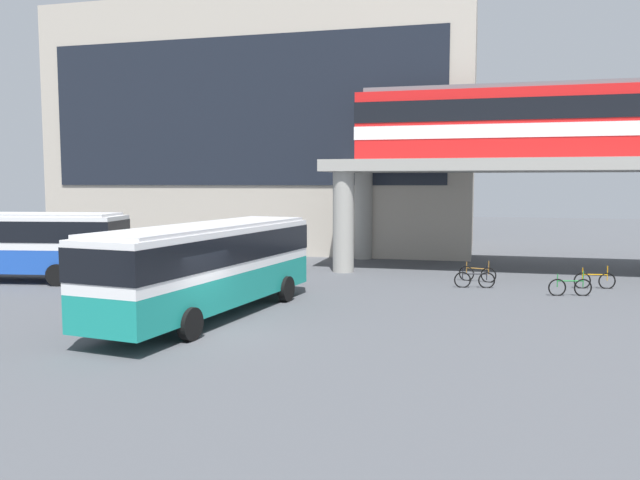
{
  "coord_description": "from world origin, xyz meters",
  "views": [
    {
      "loc": [
        8.08,
        -17.53,
        4.65
      ],
      "look_at": [
        1.58,
        8.36,
        2.2
      ],
      "focal_mm": 35.22,
      "sensor_mm": 36.0,
      "label": 1
    }
  ],
  "objects_px": {
    "bicycle_orange": "(595,280)",
    "train": "(565,121)",
    "bicycle_green": "(570,287)",
    "bicycle_black": "(475,280)",
    "bicycle_brown": "(477,274)",
    "bus_secondary": "(7,239)",
    "station_building": "(274,133)",
    "bus_main": "(210,260)"
  },
  "relations": [
    {
      "from": "bus_main",
      "to": "bicycle_green",
      "type": "xyz_separation_m",
      "value": [
        12.7,
        7.34,
        -1.63
      ]
    },
    {
      "from": "train",
      "to": "bicycle_black",
      "type": "xyz_separation_m",
      "value": [
        -4.3,
        -6.42,
        -7.43
      ]
    },
    {
      "from": "bus_main",
      "to": "bus_secondary",
      "type": "distance_m",
      "value": 13.58
    },
    {
      "from": "station_building",
      "to": "bicycle_orange",
      "type": "distance_m",
      "value": 26.27
    },
    {
      "from": "bicycle_brown",
      "to": "bicycle_orange",
      "type": "bearing_deg",
      "value": -8.73
    },
    {
      "from": "station_building",
      "to": "bicycle_brown",
      "type": "bearing_deg",
      "value": -44.36
    },
    {
      "from": "train",
      "to": "bicycle_orange",
      "type": "distance_m",
      "value": 9.19
    },
    {
      "from": "bicycle_green",
      "to": "station_building",
      "type": "bearing_deg",
      "value": 136.75
    },
    {
      "from": "bus_main",
      "to": "bicycle_brown",
      "type": "relative_size",
      "value": 6.51
    },
    {
      "from": "bicycle_black",
      "to": "bicycle_orange",
      "type": "distance_m",
      "value": 5.24
    },
    {
      "from": "bicycle_orange",
      "to": "bicycle_brown",
      "type": "distance_m",
      "value": 5.06
    },
    {
      "from": "train",
      "to": "bicycle_orange",
      "type": "height_order",
      "value": "train"
    },
    {
      "from": "station_building",
      "to": "bicycle_green",
      "type": "relative_size",
      "value": 16.45
    },
    {
      "from": "bus_secondary",
      "to": "bicycle_brown",
      "type": "relative_size",
      "value": 6.52
    },
    {
      "from": "bus_main",
      "to": "bicycle_black",
      "type": "distance_m",
      "value": 12.34
    },
    {
      "from": "bicycle_orange",
      "to": "bus_main",
      "type": "bearing_deg",
      "value": -145.84
    },
    {
      "from": "bicycle_brown",
      "to": "bicycle_green",
      "type": "bearing_deg",
      "value": -38.39
    },
    {
      "from": "station_building",
      "to": "bicycle_green",
      "type": "bearing_deg",
      "value": -43.25
    },
    {
      "from": "bicycle_brown",
      "to": "train",
      "type": "bearing_deg",
      "value": 47.51
    },
    {
      "from": "station_building",
      "to": "bus_main",
      "type": "bearing_deg",
      "value": -76.74
    },
    {
      "from": "bicycle_black",
      "to": "bicycle_orange",
      "type": "xyz_separation_m",
      "value": [
        5.13,
        1.08,
        0.0
      ]
    },
    {
      "from": "bus_secondary",
      "to": "bicycle_green",
      "type": "xyz_separation_m",
      "value": [
        25.3,
        2.26,
        -1.63
      ]
    },
    {
      "from": "bus_secondary",
      "to": "bicycle_black",
      "type": "xyz_separation_m",
      "value": [
        21.48,
        3.35,
        -1.63
      ]
    },
    {
      "from": "train",
      "to": "bicycle_green",
      "type": "relative_size",
      "value": 12.21
    },
    {
      "from": "station_building",
      "to": "bicycle_black",
      "type": "height_order",
      "value": "station_building"
    },
    {
      "from": "station_building",
      "to": "bicycle_green",
      "type": "height_order",
      "value": "station_building"
    },
    {
      "from": "train",
      "to": "bicycle_black",
      "type": "distance_m",
      "value": 10.72
    },
    {
      "from": "bicycle_green",
      "to": "bicycle_brown",
      "type": "bearing_deg",
      "value": 141.61
    },
    {
      "from": "bus_secondary",
      "to": "bicycle_orange",
      "type": "xyz_separation_m",
      "value": [
        26.6,
        4.43,
        -1.63
      ]
    },
    {
      "from": "station_building",
      "to": "train",
      "type": "relative_size",
      "value": 1.35
    },
    {
      "from": "station_building",
      "to": "bus_secondary",
      "type": "distance_m",
      "value": 21.77
    },
    {
      "from": "bus_main",
      "to": "bicycle_orange",
      "type": "bearing_deg",
      "value": 34.16
    },
    {
      "from": "bus_secondary",
      "to": "bicycle_green",
      "type": "height_order",
      "value": "bus_secondary"
    },
    {
      "from": "station_building",
      "to": "bicycle_black",
      "type": "xyz_separation_m",
      "value": [
        14.72,
        -16.36,
        -7.95
      ]
    },
    {
      "from": "bus_secondary",
      "to": "train",
      "type": "bearing_deg",
      "value": 20.75
    },
    {
      "from": "train",
      "to": "station_building",
      "type": "bearing_deg",
      "value": 152.41
    },
    {
      "from": "bicycle_orange",
      "to": "train",
      "type": "bearing_deg",
      "value": 98.76
    },
    {
      "from": "train",
      "to": "bus_secondary",
      "type": "height_order",
      "value": "train"
    },
    {
      "from": "bicycle_black",
      "to": "bicycle_brown",
      "type": "relative_size",
      "value": 1.03
    },
    {
      "from": "bicycle_orange",
      "to": "bicycle_brown",
      "type": "height_order",
      "value": "same"
    },
    {
      "from": "station_building",
      "to": "bicycle_brown",
      "type": "relative_size",
      "value": 16.69
    },
    {
      "from": "station_building",
      "to": "bus_main",
      "type": "relative_size",
      "value": 2.56
    }
  ]
}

